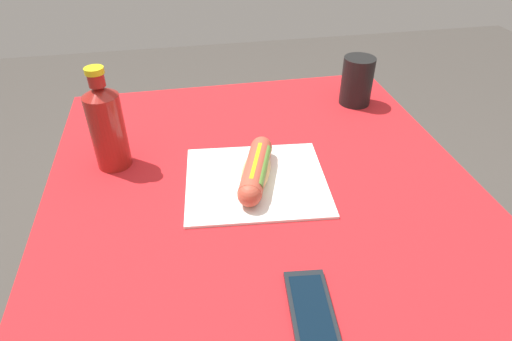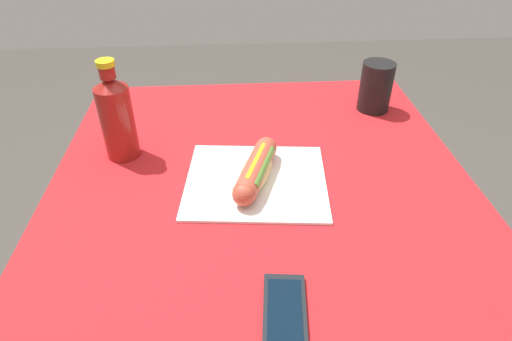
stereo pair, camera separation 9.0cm
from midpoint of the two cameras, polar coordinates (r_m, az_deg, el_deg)
The scene contains 6 objects.
dining_table at distance 1.03m, azimuth -1.97°, elevation -7.81°, with size 0.96×0.90×0.77m.
paper_wrapper at distance 0.92m, azimuth -2.81°, elevation -1.47°, with size 0.26×0.29×0.01m, color white.
hot_dog at distance 0.90m, azimuth -2.81°, elevation -0.00°, with size 0.21×0.11×0.05m.
cell_phone at distance 0.69m, azimuth 3.40°, elevation -17.99°, with size 0.15×0.08×0.01m.
soda_bottle at distance 0.98m, azimuth -21.60°, elevation 5.49°, with size 0.07×0.07×0.23m.
drinking_cup at distance 1.22m, azimuth 11.11°, elevation 11.46°, with size 0.09×0.09×0.13m, color black.
Camera 1 is at (0.73, -0.15, 1.33)m, focal length 30.33 mm.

